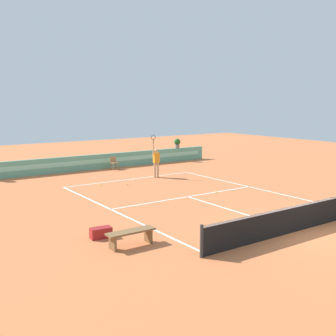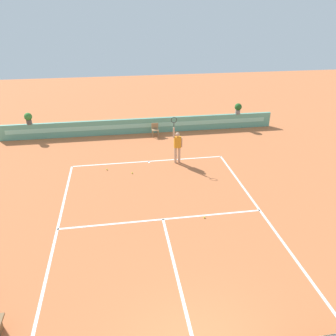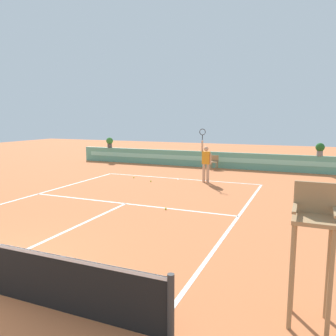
# 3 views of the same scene
# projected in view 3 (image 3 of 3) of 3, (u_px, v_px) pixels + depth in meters

# --- Properties ---
(ground_plane) EXTENTS (60.00, 60.00, 0.00)m
(ground_plane) POSITION_uv_depth(u_px,v_px,m) (120.00, 206.00, 11.85)
(ground_plane) COLOR #C66B3D
(court_lines) EXTENTS (8.32, 11.94, 0.01)m
(court_lines) POSITION_uv_depth(u_px,v_px,m) (130.00, 202.00, 12.50)
(court_lines) COLOR white
(court_lines) RESTS_ON ground
(back_wall_barrier) EXTENTS (18.00, 0.21, 1.00)m
(back_wall_barrier) POSITION_uv_depth(u_px,v_px,m) (205.00, 159.00, 21.25)
(back_wall_barrier) COLOR #60A88E
(back_wall_barrier) RESTS_ON ground
(umpire_chair) EXTENTS (0.60, 0.60, 2.14)m
(umpire_chair) POSITION_uv_depth(u_px,v_px,m) (313.00, 237.00, 4.97)
(umpire_chair) COLOR #99754C
(umpire_chair) RESTS_ON ground
(ball_kid_chair) EXTENTS (0.44, 0.44, 0.85)m
(ball_kid_chair) POSITION_uv_depth(u_px,v_px,m) (214.00, 162.00, 20.27)
(ball_kid_chair) COLOR #99754C
(ball_kid_chair) RESTS_ON ground
(tennis_player) EXTENTS (0.62, 0.23, 2.58)m
(tennis_player) POSITION_uv_depth(u_px,v_px,m) (206.00, 161.00, 16.13)
(tennis_player) COLOR tan
(tennis_player) RESTS_ON ground
(tennis_ball_near_baseline) EXTENTS (0.07, 0.07, 0.07)m
(tennis_ball_near_baseline) POSITION_uv_depth(u_px,v_px,m) (151.00, 181.00, 16.40)
(tennis_ball_near_baseline) COLOR #CCE033
(tennis_ball_near_baseline) RESTS_ON ground
(tennis_ball_mid_court) EXTENTS (0.07, 0.07, 0.07)m
(tennis_ball_mid_court) POSITION_uv_depth(u_px,v_px,m) (166.00, 209.00, 11.41)
(tennis_ball_mid_court) COLOR #CCE033
(tennis_ball_mid_court) RESTS_ON ground
(tennis_ball_by_sideline) EXTENTS (0.07, 0.07, 0.07)m
(tennis_ball_by_sideline) POSITION_uv_depth(u_px,v_px,m) (134.00, 177.00, 17.44)
(tennis_ball_by_sideline) COLOR #CCE033
(tennis_ball_by_sideline) RESTS_ON ground
(potted_plant_far_right) EXTENTS (0.48, 0.48, 0.72)m
(potted_plant_far_right) POSITION_uv_depth(u_px,v_px,m) (320.00, 149.00, 18.58)
(potted_plant_far_right) COLOR gray
(potted_plant_far_right) RESTS_ON back_wall_barrier
(potted_plant_far_left) EXTENTS (0.48, 0.48, 0.72)m
(potted_plant_far_left) POSITION_uv_depth(u_px,v_px,m) (110.00, 142.00, 23.80)
(potted_plant_far_left) COLOR #514C47
(potted_plant_far_left) RESTS_ON back_wall_barrier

